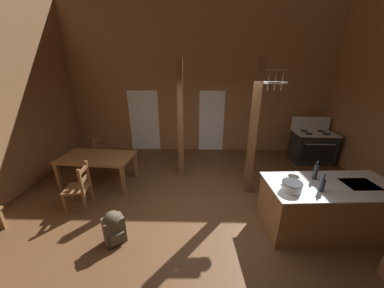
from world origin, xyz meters
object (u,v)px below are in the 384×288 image
Objects in this scene: stove_range at (312,146)px; ladderback_chair_near_window at (79,187)px; dining_table at (97,160)px; bottle_short_on_counter at (316,172)px; kitchen_island at (326,207)px; stockpot_on_counter at (292,187)px; mixing_bowl_on_counter at (293,178)px; ladderback_chair_by_post at (104,152)px; backpack at (114,226)px; bottle_tall_on_counter at (322,184)px.

ladderback_chair_near_window is at bearing -158.33° from stove_range.
bottle_short_on_counter is at bearing -15.54° from dining_table.
bottle_short_on_counter is at bearing 141.47° from kitchen_island.
mixing_bowl_on_counter is at bearing 61.95° from stockpot_on_counter.
ladderback_chair_by_post reaches higher than kitchen_island.
bottle_short_on_counter is at bearing 9.75° from backpack.
ladderback_chair_by_post is at bearing 155.39° from bottle_short_on_counter.
stockpot_on_counter is at bearing 4.21° from backpack.
dining_table is 4.67m from bottle_short_on_counter.
stockpot_on_counter is 0.68m from bottle_short_on_counter.
kitchen_island is 4.92m from dining_table.
mixing_bowl_on_counter reaches higher than ladderback_chair_by_post.
bottle_tall_on_counter is at bearing -147.43° from kitchen_island.
stockpot_on_counter is (3.92, -1.62, 0.33)m from dining_table.
dining_table is 1.86× the size of ladderback_chair_near_window.
bottle_short_on_counter is (0.39, 0.06, 0.10)m from mixing_bowl_on_counter.
ladderback_chair_by_post is 5.36m from bottle_tall_on_counter.
kitchen_island reaches higher than dining_table.
stockpot_on_counter is at bearing -123.42° from stove_range.
stove_range is at bearing 56.00° from mixing_bowl_on_counter.
stove_range is at bearing 56.58° from stockpot_on_counter.
stove_range reaches higher than backpack.
backpack is at bearing -41.41° from ladderback_chair_near_window.
ladderback_chair_by_post is 4.94m from mixing_bowl_on_counter.
bottle_tall_on_counter is (4.68, -2.56, 0.57)m from ladderback_chair_by_post.
ladderback_chair_by_post reaches higher than backpack.
bottle_tall_on_counter is (-1.55, -3.07, 0.54)m from stove_range.
mixing_bowl_on_counter is at bearing -124.00° from stove_range.
kitchen_island is 0.69m from bottle_tall_on_counter.
backpack is at bearing -59.85° from dining_table.
bottle_tall_on_counter reaches higher than mixing_bowl_on_counter.
stove_range is 3.35m from mixing_bowl_on_counter.
stove_range is 3.81× the size of bottle_short_on_counter.
ladderback_chair_by_post is at bearing 152.85° from mixing_bowl_on_counter.
ladderback_chair_by_post is 2.74× the size of bottle_short_on_counter.
bottle_tall_on_counter is at bearing 3.64° from backpack.
stove_range is 4.24× the size of bottle_tall_on_counter.
stove_range is 2.21× the size of backpack.
ladderback_chair_by_post is (-6.23, -0.50, -0.03)m from stove_range.
bottle_short_on_counter is at bearing -118.49° from stove_range.
dining_table is at bearing 159.72° from bottle_tall_on_counter.
dining_table is 4.70m from bottle_tall_on_counter.
ladderback_chair_near_window and ladderback_chair_by_post have the same top height.
stove_range reaches higher than bottle_tall_on_counter.
kitchen_island is at bearing -25.31° from ladderback_chair_by_post.
dining_table is (-5.94, -1.44, 0.17)m from stove_range.
ladderback_chair_by_post is 2.52× the size of stockpot_on_counter.
ladderback_chair_by_post is at bearing 99.39° from ladderback_chair_near_window.
bottle_short_on_counter is at bearing 8.55° from mixing_bowl_on_counter.
bottle_short_on_counter reaches higher than bottle_tall_on_counter.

